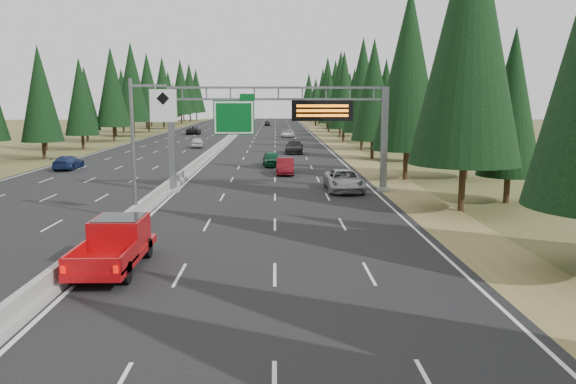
# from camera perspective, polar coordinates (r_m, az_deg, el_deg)

# --- Properties ---
(road) EXTENTS (32.00, 260.00, 0.08)m
(road) POSITION_cam_1_polar(r_m,az_deg,el_deg) (87.50, -6.58, 4.74)
(road) COLOR black
(road) RESTS_ON ground
(shoulder_right) EXTENTS (3.60, 260.00, 0.06)m
(shoulder_right) POSITION_cam_1_polar(r_m,az_deg,el_deg) (87.67, 5.12, 4.77)
(shoulder_right) COLOR olive
(shoulder_right) RESTS_ON ground
(shoulder_left) EXTENTS (3.60, 260.00, 0.06)m
(shoulder_left) POSITION_cam_1_polar(r_m,az_deg,el_deg) (90.88, -17.87, 4.52)
(shoulder_left) COLOR #4E5025
(shoulder_left) RESTS_ON ground
(median_barrier) EXTENTS (0.70, 260.00, 0.85)m
(median_barrier) POSITION_cam_1_polar(r_m,az_deg,el_deg) (87.47, -6.59, 4.99)
(median_barrier) COLOR gray
(median_barrier) RESTS_ON road
(sign_gantry) EXTENTS (16.75, 0.98, 7.80)m
(sign_gantry) POSITION_cam_1_polar(r_m,az_deg,el_deg) (41.78, -0.09, 7.09)
(sign_gantry) COLOR slate
(sign_gantry) RESTS_ON road
(hov_sign_pole) EXTENTS (2.80, 0.50, 8.00)m
(hov_sign_pole) POSITION_cam_1_polar(r_m,az_deg,el_deg) (32.76, -14.51, 5.24)
(hov_sign_pole) COLOR slate
(hov_sign_pole) RESTS_ON road
(tree_row_right) EXTENTS (12.05, 242.86, 18.99)m
(tree_row_right) POSITION_cam_1_polar(r_m,az_deg,el_deg) (72.59, 9.85, 11.08)
(tree_row_right) COLOR black
(tree_row_right) RESTS_ON ground
(tree_row_left) EXTENTS (11.49, 240.77, 18.83)m
(tree_row_left) POSITION_cam_1_polar(r_m,az_deg,el_deg) (83.55, -22.22, 10.25)
(tree_row_left) COLOR black
(tree_row_left) RESTS_ON ground
(silver_minivan) EXTENTS (2.74, 5.83, 1.61)m
(silver_minivan) POSITION_cam_1_polar(r_m,az_deg,el_deg) (42.74, 5.71, 1.19)
(silver_minivan) COLOR #9C9CA0
(silver_minivan) RESTS_ON road
(red_pickup) EXTENTS (2.16, 6.06, 1.97)m
(red_pickup) POSITION_cam_1_polar(r_m,az_deg,el_deg) (24.23, -16.98, -4.72)
(red_pickup) COLOR black
(red_pickup) RESTS_ON road
(car_ahead_green) EXTENTS (2.17, 4.64, 1.54)m
(car_ahead_green) POSITION_cam_1_polar(r_m,az_deg,el_deg) (58.75, -1.63, 3.40)
(car_ahead_green) COLOR #125031
(car_ahead_green) RESTS_ON road
(car_ahead_dkred) EXTENTS (1.69, 4.59, 1.50)m
(car_ahead_dkred) POSITION_cam_1_polar(r_m,az_deg,el_deg) (52.22, -0.28, 2.64)
(car_ahead_dkred) COLOR #5F0D14
(car_ahead_dkred) RESTS_ON road
(car_ahead_dkgrey) EXTENTS (2.59, 5.76, 1.64)m
(car_ahead_dkgrey) POSITION_cam_1_polar(r_m,az_deg,el_deg) (73.19, 0.65, 4.60)
(car_ahead_dkgrey) COLOR black
(car_ahead_dkgrey) RESTS_ON road
(car_ahead_white) EXTENTS (2.55, 4.89, 1.32)m
(car_ahead_white) POSITION_cam_1_polar(r_m,az_deg,el_deg) (105.73, -0.04, 5.96)
(car_ahead_white) COLOR silver
(car_ahead_white) RESTS_ON road
(car_ahead_far) EXTENTS (1.67, 3.99, 1.35)m
(car_ahead_far) POSITION_cam_1_polar(r_m,az_deg,el_deg) (154.47, -2.11, 7.00)
(car_ahead_far) COLOR #232326
(car_ahead_far) RESTS_ON road
(car_onc_blue) EXTENTS (1.93, 4.74, 1.38)m
(car_onc_blue) POSITION_cam_1_polar(r_m,az_deg,el_deg) (60.10, -21.44, 2.81)
(car_onc_blue) COLOR navy
(car_onc_blue) RESTS_ON road
(car_onc_white) EXTENTS (2.11, 4.44, 1.47)m
(car_onc_white) POSITION_cam_1_polar(r_m,az_deg,el_deg) (83.14, -9.20, 4.98)
(car_onc_white) COLOR silver
(car_onc_white) RESTS_ON road
(car_onc_far) EXTENTS (3.17, 6.12, 1.65)m
(car_onc_far) POSITION_cam_1_polar(r_m,az_deg,el_deg) (116.69, -9.57, 6.22)
(car_onc_far) COLOR black
(car_onc_far) RESTS_ON road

